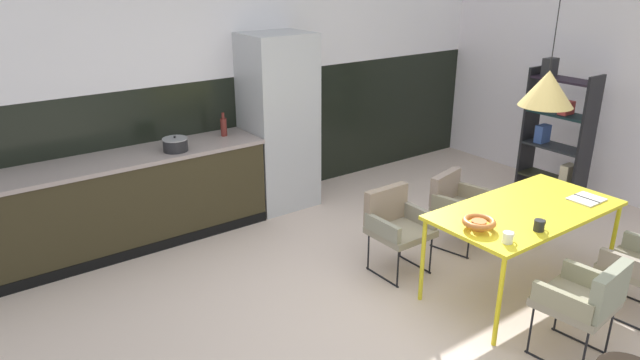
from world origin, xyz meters
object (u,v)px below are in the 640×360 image
at_px(mug_white_ceramic, 508,237).
at_px(open_book, 587,199).
at_px(refrigerator_column, 279,122).
at_px(dining_table, 526,214).
at_px(fruit_bowl, 479,223).
at_px(pendant_lamp_over_table_near, 548,88).
at_px(armchair_corner_seat, 456,200).
at_px(cooking_pot, 175,144).
at_px(bottle_vinegar_dark, 224,126).
at_px(mug_short_terracotta, 539,225).
at_px(armchair_far_side, 588,297).
at_px(open_shelf_unit, 557,132).
at_px(armchair_by_stool, 395,220).

bearing_deg(mug_white_ceramic, open_book, 4.75).
relative_size(refrigerator_column, dining_table, 1.20).
xyz_separation_m(fruit_bowl, mug_white_ceramic, (-0.01, -0.27, -0.01)).
bearing_deg(pendant_lamp_over_table_near, armchair_corner_seat, 76.46).
xyz_separation_m(cooking_pot, bottle_vinegar_dark, (0.61, 0.19, 0.04)).
height_order(armchair_corner_seat, cooking_pot, cooking_pot).
relative_size(refrigerator_column, pendant_lamp_over_table_near, 1.52).
bearing_deg(cooking_pot, mug_short_terracotta, -61.56).
height_order(armchair_far_side, pendant_lamp_over_table_near, pendant_lamp_over_table_near).
bearing_deg(armchair_far_side, open_shelf_unit, 30.91).
relative_size(cooking_pot, open_shelf_unit, 0.15).
xyz_separation_m(armchair_far_side, armchair_by_stool, (-0.17, 1.70, -0.02)).
height_order(fruit_bowl, open_shelf_unit, open_shelf_unit).
distance_m(cooking_pot, pendant_lamp_over_table_near, 3.35).
relative_size(armchair_far_side, cooking_pot, 3.18).
distance_m(refrigerator_column, dining_table, 2.84).
bearing_deg(bottle_vinegar_dark, pendant_lamp_over_table_near, -66.33).
distance_m(open_book, cooking_pot, 3.73).
bearing_deg(open_book, refrigerator_column, 111.77).
bearing_deg(bottle_vinegar_dark, mug_white_ceramic, -78.60).
bearing_deg(armchair_by_stool, fruit_bowl, 88.27).
bearing_deg(fruit_bowl, dining_table, 1.62).
relative_size(fruit_bowl, mug_short_terracotta, 2.09).
distance_m(mug_white_ceramic, open_shelf_unit, 2.96).
height_order(fruit_bowl, cooking_pot, cooking_pot).
xyz_separation_m(bottle_vinegar_dark, pendant_lamp_over_table_near, (1.25, -2.86, 0.73)).
height_order(armchair_far_side, cooking_pot, cooking_pot).
bearing_deg(armchair_by_stool, armchair_far_side, 95.34).
bearing_deg(armchair_corner_seat, open_shelf_unit, 170.87).
distance_m(armchair_far_side, open_shelf_unit, 3.08).
distance_m(mug_white_ceramic, cooking_pot, 3.18).
height_order(armchair_far_side, open_book, open_book).
distance_m(mug_white_ceramic, bottle_vinegar_dark, 3.18).
bearing_deg(dining_table, armchair_far_side, -117.52).
distance_m(mug_white_ceramic, mug_short_terracotta, 0.35).
distance_m(dining_table, armchair_by_stool, 1.09).
bearing_deg(dining_table, mug_short_terracotta, -132.67).
distance_m(fruit_bowl, cooking_pot, 2.94).
relative_size(fruit_bowl, open_shelf_unit, 0.16).
bearing_deg(refrigerator_column, dining_table, -77.45).
bearing_deg(dining_table, bottle_vinegar_dark, 113.91).
xyz_separation_m(open_book, pendant_lamp_over_table_near, (-0.56, 0.15, 0.98)).
bearing_deg(cooking_pot, bottle_vinegar_dark, 16.83).
xyz_separation_m(mug_white_ceramic, cooking_pot, (-1.24, 2.92, 0.18)).
relative_size(open_book, open_shelf_unit, 0.17).
bearing_deg(mug_short_terracotta, dining_table, 47.33).
xyz_separation_m(mug_short_terracotta, open_shelf_unit, (2.30, 1.33, 0.02)).
bearing_deg(mug_short_terracotta, open_shelf_unit, 30.14).
height_order(armchair_by_stool, pendant_lamp_over_table_near, pendant_lamp_over_table_near).
xyz_separation_m(refrigerator_column, open_shelf_unit, (2.64, -1.73, -0.15)).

